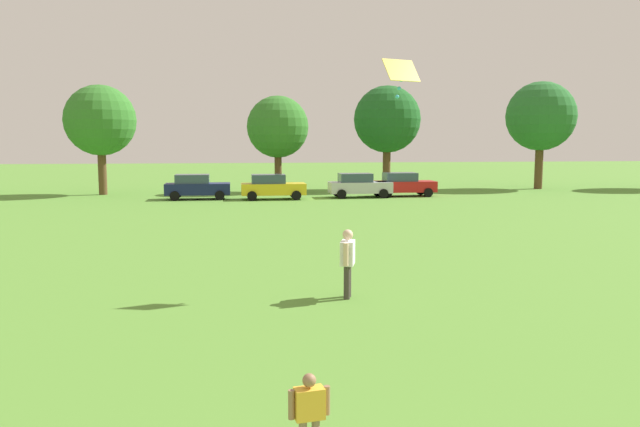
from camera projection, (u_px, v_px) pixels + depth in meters
ground_plane at (249, 214)px, 32.94m from camera, size 160.00×160.00×0.00m
child_kite_flyer at (309, 409)px, 7.46m from camera, size 0.52×0.25×1.10m
adult_bystander at (348, 257)px, 15.27m from camera, size 0.47×0.79×1.72m
kite at (401, 73)px, 16.30m from camera, size 1.05×0.74×1.04m
parked_car_navy_0 at (197, 187)px, 41.53m from camera, size 4.30×2.02×1.68m
parked_car_yellow_1 at (272, 187)px, 41.50m from camera, size 4.30×2.02×1.68m
parked_car_silver_2 at (359, 185)px, 42.93m from camera, size 4.30×2.02×1.68m
parked_car_red_3 at (403, 184)px, 43.85m from camera, size 4.30×2.02×1.68m
tree_left at (100, 121)px, 44.63m from camera, size 5.11×5.11×7.96m
tree_center_left at (278, 127)px, 47.08m from camera, size 4.72×4.72×7.35m
tree_center_right at (387, 120)px, 49.24m from camera, size 5.33×5.33×8.31m
tree_right at (541, 117)px, 50.23m from camera, size 5.60×5.60×8.73m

